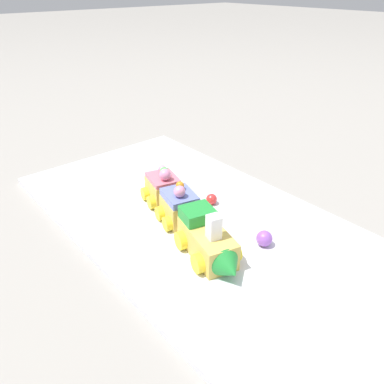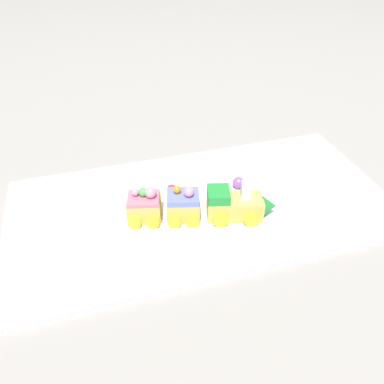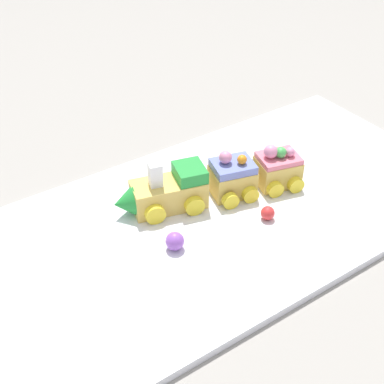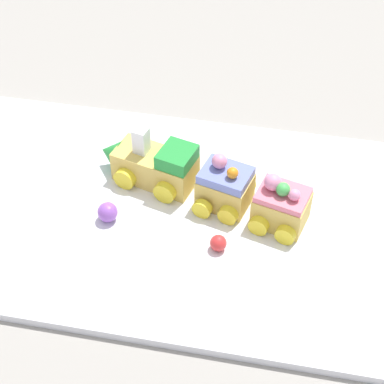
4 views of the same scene
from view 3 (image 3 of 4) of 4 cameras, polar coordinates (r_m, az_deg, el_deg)
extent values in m
plane|color=gray|center=(0.79, 2.72, -2.91)|extent=(10.00, 10.00, 0.00)
cube|color=white|center=(0.79, 2.74, -2.57)|extent=(0.78, 0.38, 0.01)
cube|color=#E0BC56|center=(0.78, -2.50, -0.22)|extent=(0.12, 0.08, 0.04)
cube|color=green|center=(0.77, -0.24, 2.11)|extent=(0.05, 0.06, 0.02)
cone|color=green|center=(0.77, -7.24, -1.16)|extent=(0.04, 0.05, 0.04)
cube|color=white|center=(0.76, -3.91, 1.33)|extent=(0.02, 0.02, 0.02)
cube|color=white|center=(0.75, -3.97, 2.44)|extent=(0.02, 0.02, 0.02)
cylinder|color=yellow|center=(0.80, -5.13, 0.19)|extent=(0.03, 0.02, 0.03)
cylinder|color=yellow|center=(0.76, -3.94, -2.40)|extent=(0.03, 0.02, 0.03)
cylinder|color=yellow|center=(0.82, -1.13, 1.01)|extent=(0.03, 0.02, 0.03)
cylinder|color=yellow|center=(0.77, 0.27, -1.49)|extent=(0.03, 0.02, 0.03)
cube|color=#E0BC56|center=(0.81, 4.31, 1.17)|extent=(0.07, 0.06, 0.04)
cube|color=#6B7AC6|center=(0.80, 4.40, 2.76)|extent=(0.07, 0.06, 0.01)
sphere|color=orange|center=(0.79, 5.36, 3.47)|extent=(0.02, 0.02, 0.01)
sphere|color=pink|center=(0.79, 3.58, 3.74)|extent=(0.02, 0.02, 0.02)
cylinder|color=yellow|center=(0.83, 2.38, 1.61)|extent=(0.03, 0.02, 0.02)
cylinder|color=yellow|center=(0.79, 3.96, -0.80)|extent=(0.03, 0.02, 0.02)
cylinder|color=yellow|center=(0.84, 4.58, 2.05)|extent=(0.03, 0.02, 0.02)
cylinder|color=yellow|center=(0.80, 6.25, -0.30)|extent=(0.03, 0.02, 0.02)
cube|color=#E0BC56|center=(0.84, 9.08, 2.16)|extent=(0.07, 0.06, 0.04)
cube|color=#E57084|center=(0.83, 9.24, 3.59)|extent=(0.07, 0.06, 0.01)
sphere|color=pink|center=(0.82, 10.37, 4.28)|extent=(0.02, 0.02, 0.01)
sphere|color=#4CBC56|center=(0.82, 9.45, 4.19)|extent=(0.02, 0.02, 0.02)
sphere|color=pink|center=(0.81, 8.40, 4.30)|extent=(0.03, 0.03, 0.02)
cylinder|color=yellow|center=(0.86, 7.10, 2.56)|extent=(0.03, 0.02, 0.02)
cylinder|color=yellow|center=(0.82, 8.87, 0.28)|extent=(0.03, 0.02, 0.02)
cylinder|color=yellow|center=(0.87, 9.16, 2.97)|extent=(0.03, 0.02, 0.02)
cylinder|color=yellow|center=(0.83, 11.01, 0.75)|extent=(0.03, 0.02, 0.02)
sphere|color=red|center=(0.77, 8.08, -2.24)|extent=(0.02, 0.02, 0.02)
sphere|color=#9956C6|center=(0.72, -1.85, -5.26)|extent=(0.03, 0.03, 0.03)
camera|label=1|loc=(0.85, -37.03, 21.64)|focal=35.00mm
camera|label=2|loc=(1.19, -7.44, 36.91)|focal=35.00mm
camera|label=4|loc=(0.50, 75.99, 24.31)|focal=60.00mm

